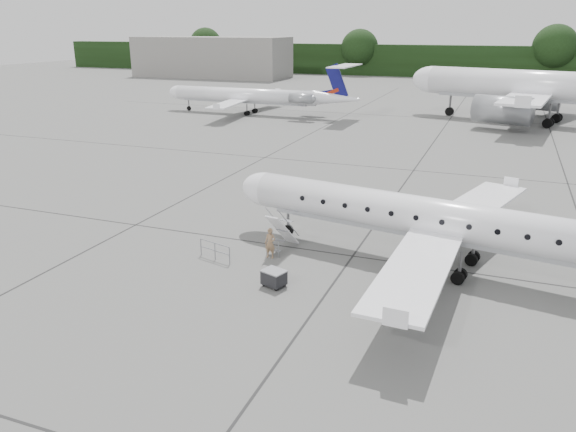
% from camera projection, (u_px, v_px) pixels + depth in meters
% --- Properties ---
extents(ground, '(320.00, 320.00, 0.00)m').
position_uv_depth(ground, '(418.00, 313.00, 25.76)').
color(ground, '#62625F').
rests_on(ground, ground).
extents(treeline, '(260.00, 4.00, 8.00)m').
position_uv_depth(treeline, '(500.00, 63.00, 139.41)').
color(treeline, black).
rests_on(treeline, ground).
extents(terminal_building, '(40.00, 14.00, 10.00)m').
position_uv_depth(terminal_building, '(212.00, 57.00, 145.24)').
color(terminal_building, gray).
rests_on(terminal_building, ground).
extents(main_regional_jet, '(33.00, 26.26, 7.62)m').
position_uv_depth(main_regional_jet, '(452.00, 202.00, 29.22)').
color(main_regional_jet, white).
rests_on(main_regional_jet, ground).
extents(airstair, '(1.25, 2.48, 2.39)m').
position_uv_depth(airstair, '(283.00, 231.00, 32.60)').
color(airstair, white).
rests_on(airstair, ground).
extents(passenger, '(0.65, 0.43, 1.75)m').
position_uv_depth(passenger, '(270.00, 243.00, 31.62)').
color(passenger, '#8C6B4C').
rests_on(passenger, ground).
extents(safety_railing, '(2.14, 0.67, 1.00)m').
position_uv_depth(safety_railing, '(215.00, 251.00, 31.46)').
color(safety_railing, gray).
rests_on(safety_railing, ground).
extents(baggage_cart, '(1.29, 1.16, 0.93)m').
position_uv_depth(baggage_cart, '(274.00, 278.00, 28.22)').
color(baggage_cart, black).
rests_on(baggage_cart, ground).
extents(bg_narrowbody, '(44.82, 37.12, 13.96)m').
position_uv_depth(bg_narrowbody, '(544.00, 71.00, 73.68)').
color(bg_narrowbody, white).
rests_on(bg_narrowbody, ground).
extents(bg_regional_left, '(29.18, 21.20, 7.58)m').
position_uv_depth(bg_regional_left, '(244.00, 88.00, 83.31)').
color(bg_regional_left, white).
rests_on(bg_regional_left, ground).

